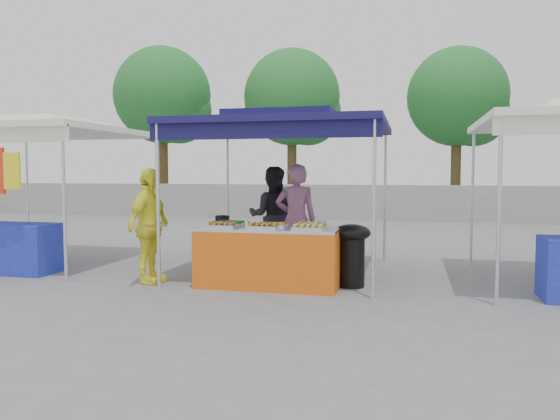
% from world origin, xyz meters
% --- Properties ---
extents(ground_plane, '(80.00, 80.00, 0.00)m').
position_xyz_m(ground_plane, '(0.00, 0.00, 0.00)').
color(ground_plane, slate).
extents(back_wall, '(40.00, 0.25, 1.20)m').
position_xyz_m(back_wall, '(0.00, 11.00, 0.60)').
color(back_wall, gray).
rests_on(back_wall, ground_plane).
extents(main_canopy, '(3.20, 3.20, 2.57)m').
position_xyz_m(main_canopy, '(0.00, 0.97, 2.37)').
color(main_canopy, silver).
rests_on(main_canopy, ground_plane).
extents(neighbor_stall_left, '(3.20, 3.20, 2.57)m').
position_xyz_m(neighbor_stall_left, '(-4.50, 0.57, 1.60)').
color(neighbor_stall_left, silver).
rests_on(neighbor_stall_left, ground_plane).
extents(tree_0, '(3.86, 3.86, 6.64)m').
position_xyz_m(tree_0, '(-7.66, 12.93, 4.54)').
color(tree_0, '#4B3C1C').
rests_on(tree_0, ground_plane).
extents(tree_1, '(3.72, 3.70, 6.35)m').
position_xyz_m(tree_1, '(-2.42, 13.26, 4.35)').
color(tree_1, '#4B3C1C').
rests_on(tree_1, ground_plane).
extents(tree_2, '(3.60, 3.56, 6.11)m').
position_xyz_m(tree_2, '(3.66, 13.28, 4.18)').
color(tree_2, '#4B3C1C').
rests_on(tree_2, ground_plane).
extents(vendor_table, '(2.00, 0.80, 0.85)m').
position_xyz_m(vendor_table, '(0.00, -0.10, 0.43)').
color(vendor_table, orange).
rests_on(vendor_table, ground_plane).
extents(food_tray_fl, '(0.42, 0.30, 0.07)m').
position_xyz_m(food_tray_fl, '(-0.61, -0.34, 0.88)').
color(food_tray_fl, white).
rests_on(food_tray_fl, vendor_table).
extents(food_tray_fm, '(0.42, 0.30, 0.07)m').
position_xyz_m(food_tray_fm, '(-0.00, -0.33, 0.88)').
color(food_tray_fm, white).
rests_on(food_tray_fm, vendor_table).
extents(food_tray_fr, '(0.42, 0.30, 0.07)m').
position_xyz_m(food_tray_fr, '(0.62, -0.34, 0.88)').
color(food_tray_fr, white).
rests_on(food_tray_fr, vendor_table).
extents(food_tray_bl, '(0.42, 0.30, 0.07)m').
position_xyz_m(food_tray_bl, '(-0.60, -0.02, 0.88)').
color(food_tray_bl, white).
rests_on(food_tray_bl, vendor_table).
extents(food_tray_bm, '(0.42, 0.30, 0.07)m').
position_xyz_m(food_tray_bm, '(0.03, -0.04, 0.88)').
color(food_tray_bm, white).
rests_on(food_tray_bm, vendor_table).
extents(food_tray_br, '(0.42, 0.30, 0.07)m').
position_xyz_m(food_tray_br, '(0.62, -0.01, 0.88)').
color(food_tray_br, white).
rests_on(food_tray_br, vendor_table).
extents(cooking_pot, '(0.21, 0.21, 0.12)m').
position_xyz_m(cooking_pot, '(-0.81, 0.24, 0.91)').
color(cooking_pot, black).
rests_on(cooking_pot, vendor_table).
extents(skewer_cup, '(0.08, 0.08, 0.10)m').
position_xyz_m(skewer_cup, '(-0.26, -0.27, 0.90)').
color(skewer_cup, silver).
rests_on(skewer_cup, vendor_table).
extents(wok_burner, '(0.54, 0.54, 0.90)m').
position_xyz_m(wok_burner, '(1.15, 0.18, 0.53)').
color(wok_burner, black).
rests_on(wok_burner, ground_plane).
extents(crate_left, '(0.50, 0.35, 0.30)m').
position_xyz_m(crate_left, '(-0.48, 0.51, 0.15)').
color(crate_left, '#1726BB').
rests_on(crate_left, ground_plane).
extents(crate_right, '(0.51, 0.35, 0.30)m').
position_xyz_m(crate_right, '(0.44, 0.57, 0.15)').
color(crate_right, '#1726BB').
rests_on(crate_right, ground_plane).
extents(crate_stacked, '(0.47, 0.33, 0.28)m').
position_xyz_m(crate_stacked, '(0.44, 0.57, 0.45)').
color(crate_stacked, '#1726BB').
rests_on(crate_stacked, crate_right).
extents(vendor_woman, '(0.73, 0.57, 1.76)m').
position_xyz_m(vendor_woman, '(0.20, 0.84, 0.88)').
color(vendor_woman, '#9F6589').
rests_on(vendor_woman, ground_plane).
extents(helper_man, '(0.93, 0.78, 1.73)m').
position_xyz_m(helper_man, '(-0.39, 1.64, 0.86)').
color(helper_man, '#232228').
rests_on(helper_man, ground_plane).
extents(customer_person, '(0.48, 1.02, 1.70)m').
position_xyz_m(customer_person, '(-1.77, -0.25, 0.85)').
color(customer_person, '#FFFA38').
rests_on(customer_person, ground_plane).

